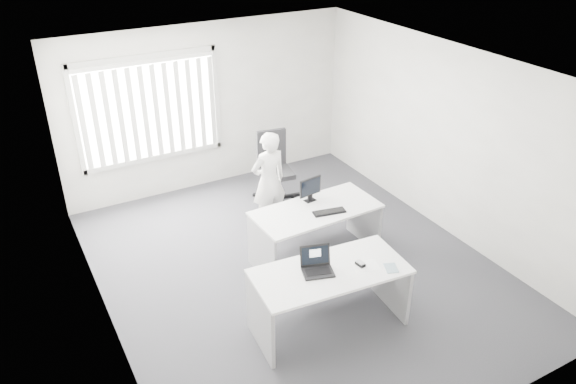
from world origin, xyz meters
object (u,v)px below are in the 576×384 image
office_chair (275,179)px  monitor (310,189)px  person (269,181)px  laptop (318,263)px  desk_near (329,286)px  desk_far (316,223)px

office_chair → monitor: bearing=-90.3°
office_chair → person: 0.97m
monitor → laptop: bearing=-125.5°
desk_near → monitor: (0.65, 1.53, 0.39)m
desk_near → office_chair: bearing=78.5°
desk_far → person: (-0.18, 1.05, 0.21)m
desk_near → person: 2.39m
desk_near → desk_far: desk_near is taller
desk_near → person: (0.42, 2.34, 0.20)m
desk_far → laptop: laptop is taller
desk_far → laptop: 1.52m
desk_far → monitor: 0.46m
laptop → desk_far: bearing=76.5°
desk_far → desk_near: bearing=-116.9°
monitor → desk_far: bearing=-107.9°
laptop → monitor: 1.70m
desk_far → monitor: size_ratio=5.00×
laptop → monitor: size_ratio=0.99×
laptop → office_chair: bearing=88.1°
person → monitor: bearing=101.1°
office_chair → person: person is taller
laptop → monitor: monitor is taller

